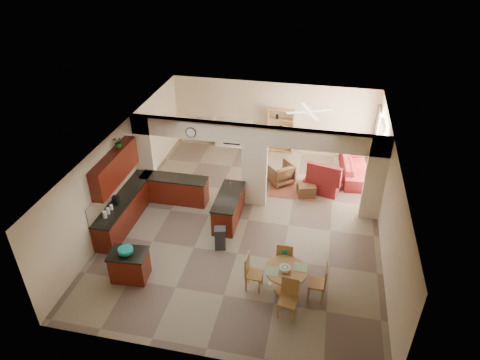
% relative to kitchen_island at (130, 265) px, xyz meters
% --- Properties ---
extents(floor, '(10.00, 10.00, 0.00)m').
position_rel_kitchen_island_xyz_m(floor, '(2.55, 3.08, -0.42)').
color(floor, '#7E7057').
rests_on(floor, ground).
extents(ceiling, '(10.00, 10.00, 0.00)m').
position_rel_kitchen_island_xyz_m(ceiling, '(2.55, 3.08, 2.38)').
color(ceiling, white).
rests_on(ceiling, wall_back).
extents(wall_back, '(8.00, 0.00, 8.00)m').
position_rel_kitchen_island_xyz_m(wall_back, '(2.55, 8.08, 0.98)').
color(wall_back, beige).
rests_on(wall_back, floor).
extents(wall_front, '(8.00, 0.00, 8.00)m').
position_rel_kitchen_island_xyz_m(wall_front, '(2.55, -1.92, 0.98)').
color(wall_front, beige).
rests_on(wall_front, floor).
extents(wall_left, '(0.00, 10.00, 10.00)m').
position_rel_kitchen_island_xyz_m(wall_left, '(-1.45, 3.08, 0.98)').
color(wall_left, beige).
rests_on(wall_left, floor).
extents(wall_right, '(0.00, 10.00, 10.00)m').
position_rel_kitchen_island_xyz_m(wall_right, '(6.55, 3.08, 0.98)').
color(wall_right, beige).
rests_on(wall_right, floor).
extents(partition_left_pier, '(0.60, 0.25, 2.80)m').
position_rel_kitchen_island_xyz_m(partition_left_pier, '(-1.15, 4.08, 0.98)').
color(partition_left_pier, beige).
rests_on(partition_left_pier, floor).
extents(partition_center_pier, '(0.80, 0.25, 2.20)m').
position_rel_kitchen_island_xyz_m(partition_center_pier, '(2.55, 4.08, 0.68)').
color(partition_center_pier, beige).
rests_on(partition_center_pier, floor).
extents(partition_right_pier, '(0.60, 0.25, 2.80)m').
position_rel_kitchen_island_xyz_m(partition_right_pier, '(6.25, 4.08, 0.98)').
color(partition_right_pier, beige).
rests_on(partition_right_pier, floor).
extents(partition_header, '(8.00, 0.25, 0.60)m').
position_rel_kitchen_island_xyz_m(partition_header, '(2.55, 4.08, 2.08)').
color(partition_header, beige).
rests_on(partition_header, partition_center_pier).
extents(kitchen_counter, '(2.52, 3.29, 1.48)m').
position_rel_kitchen_island_xyz_m(kitchen_counter, '(-0.71, 2.83, 0.04)').
color(kitchen_counter, '#3E0C07').
rests_on(kitchen_counter, floor).
extents(upper_cabinets, '(0.35, 2.40, 0.90)m').
position_rel_kitchen_island_xyz_m(upper_cabinets, '(-1.27, 2.28, 1.50)').
color(upper_cabinets, '#3E0C07').
rests_on(upper_cabinets, wall_left).
extents(peninsula, '(0.70, 1.85, 0.91)m').
position_rel_kitchen_island_xyz_m(peninsula, '(1.95, 2.97, 0.04)').
color(peninsula, '#3E0C07').
rests_on(peninsula, floor).
extents(wall_clock, '(0.34, 0.03, 0.34)m').
position_rel_kitchen_island_xyz_m(wall_clock, '(0.55, 3.93, 2.03)').
color(wall_clock, '#4D3519').
rests_on(wall_clock, partition_header).
extents(rug, '(1.60, 1.30, 0.01)m').
position_rel_kitchen_island_xyz_m(rug, '(3.75, 5.18, -0.42)').
color(rug, brown).
rests_on(rug, floor).
extents(fireplace, '(1.60, 0.35, 1.20)m').
position_rel_kitchen_island_xyz_m(fireplace, '(0.95, 7.91, 0.19)').
color(fireplace, white).
rests_on(fireplace, floor).
extents(shelving_unit, '(1.00, 0.32, 1.80)m').
position_rel_kitchen_island_xyz_m(shelving_unit, '(2.90, 7.90, 0.48)').
color(shelving_unit, '#9E6C36').
rests_on(shelving_unit, floor).
extents(window_a, '(0.02, 0.90, 1.90)m').
position_rel_kitchen_island_xyz_m(window_a, '(6.52, 5.38, 0.78)').
color(window_a, white).
rests_on(window_a, wall_right).
extents(window_b, '(0.02, 0.90, 1.90)m').
position_rel_kitchen_island_xyz_m(window_b, '(6.52, 7.08, 0.78)').
color(window_b, white).
rests_on(window_b, wall_right).
extents(glazed_door, '(0.02, 0.70, 2.10)m').
position_rel_kitchen_island_xyz_m(glazed_door, '(6.52, 6.23, 0.63)').
color(glazed_door, white).
rests_on(glazed_door, wall_right).
extents(drape_a_left, '(0.10, 0.28, 2.30)m').
position_rel_kitchen_island_xyz_m(drape_a_left, '(6.48, 4.78, 0.78)').
color(drape_a_left, '#3F1E19').
rests_on(drape_a_left, wall_right).
extents(drape_a_right, '(0.10, 0.28, 2.30)m').
position_rel_kitchen_island_xyz_m(drape_a_right, '(6.48, 5.98, 0.78)').
color(drape_a_right, '#3F1E19').
rests_on(drape_a_right, wall_right).
extents(drape_b_left, '(0.10, 0.28, 2.30)m').
position_rel_kitchen_island_xyz_m(drape_b_left, '(6.48, 6.48, 0.78)').
color(drape_b_left, '#3F1E19').
rests_on(drape_b_left, wall_right).
extents(drape_b_right, '(0.10, 0.28, 2.30)m').
position_rel_kitchen_island_xyz_m(drape_b_right, '(6.48, 7.68, 0.78)').
color(drape_b_right, '#3F1E19').
rests_on(drape_b_right, wall_right).
extents(ceiling_fan, '(1.00, 1.00, 0.10)m').
position_rel_kitchen_island_xyz_m(ceiling_fan, '(4.05, 6.08, 2.14)').
color(ceiling_fan, white).
rests_on(ceiling_fan, ceiling).
extents(kitchen_island, '(1.02, 0.77, 0.83)m').
position_rel_kitchen_island_xyz_m(kitchen_island, '(0.00, 0.00, 0.00)').
color(kitchen_island, '#3E0C07').
rests_on(kitchen_island, floor).
extents(teal_bowl, '(0.38, 0.38, 0.18)m').
position_rel_kitchen_island_xyz_m(teal_bowl, '(-0.01, -0.04, 0.50)').
color(teal_bowl, '#159083').
rests_on(teal_bowl, kitchen_island).
extents(trash_can, '(0.36, 0.33, 0.65)m').
position_rel_kitchen_island_xyz_m(trash_can, '(2.02, 1.63, -0.10)').
color(trash_can, '#2A2A2C').
rests_on(trash_can, floor).
extents(dining_table, '(1.07, 1.07, 0.73)m').
position_rel_kitchen_island_xyz_m(dining_table, '(4.04, 0.36, 0.07)').
color(dining_table, '#9E6C36').
rests_on(dining_table, floor).
extents(fruit_bowl, '(0.27, 0.27, 0.14)m').
position_rel_kitchen_island_xyz_m(fruit_bowl, '(4.00, 0.30, 0.38)').
color(fruit_bowl, '#6CA523').
rests_on(fruit_bowl, dining_table).
extents(sofa, '(2.47, 1.16, 0.70)m').
position_rel_kitchen_island_xyz_m(sofa, '(5.85, 6.52, -0.07)').
color(sofa, maroon).
rests_on(sofa, floor).
extents(chaise, '(1.36, 1.21, 0.47)m').
position_rel_kitchen_island_xyz_m(chaise, '(4.74, 5.39, -0.19)').
color(chaise, maroon).
rests_on(chaise, floor).
extents(armchair, '(1.14, 1.14, 0.75)m').
position_rel_kitchen_island_xyz_m(armchair, '(3.24, 5.53, -0.05)').
color(armchair, maroon).
rests_on(armchair, floor).
extents(ottoman, '(0.70, 0.70, 0.42)m').
position_rel_kitchen_island_xyz_m(ottoman, '(4.22, 4.92, -0.21)').
color(ottoman, maroon).
rests_on(ottoman, floor).
extents(plant, '(0.37, 0.34, 0.33)m').
position_rel_kitchen_island_xyz_m(plant, '(-1.27, 2.70, 2.12)').
color(plant, '#205115').
rests_on(plant, upper_cabinets).
extents(chair_north, '(0.43, 0.44, 1.02)m').
position_rel_kitchen_island_xyz_m(chair_north, '(3.93, 1.01, 0.13)').
color(chair_north, '#9E6C36').
rests_on(chair_north, floor).
extents(chair_east, '(0.43, 0.42, 1.02)m').
position_rel_kitchen_island_xyz_m(chair_east, '(4.90, 0.32, 0.13)').
color(chair_east, '#9E6C36').
rests_on(chair_east, floor).
extents(chair_south, '(0.47, 0.47, 1.02)m').
position_rel_kitchen_island_xyz_m(chair_south, '(4.18, -0.31, 0.13)').
color(chair_south, '#9E6C36').
rests_on(chair_south, floor).
extents(chair_west, '(0.44, 0.44, 1.02)m').
position_rel_kitchen_island_xyz_m(chair_west, '(3.16, 0.32, 0.13)').
color(chair_west, '#9E6C36').
rests_on(chair_west, floor).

